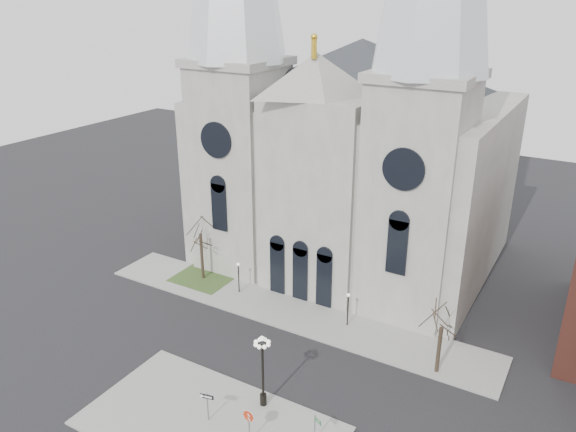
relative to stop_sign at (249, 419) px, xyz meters
The scene contains 13 objects.
ground 8.16m from the stop_sign, 142.46° to the left, with size 160.00×160.00×0.00m, color black.
sidewalk_near 3.80m from the stop_sign, behind, with size 18.00×10.00×0.14m, color gray.
sidewalk_far 17.13m from the stop_sign, 111.63° to the left, with size 40.00×6.00×0.14m, color gray.
grass_patch 24.18m from the stop_sign, 135.76° to the left, with size 6.00×5.00×0.18m, color #324E21.
cathedral 32.83m from the stop_sign, 102.77° to the left, with size 33.00×26.66×54.00m.
tree_left 24.38m from the stop_sign, 135.76° to the left, with size 3.20×3.20×7.50m.
tree_right 16.53m from the stop_sign, 57.73° to the left, with size 3.20×3.20×6.00m.
ped_lamp_left 20.42m from the stop_sign, 126.94° to the left, with size 0.32×0.32×3.26m.
ped_lamp_right 16.33m from the stop_sign, 90.96° to the left, with size 0.32×0.32×3.26m.
stop_sign is the anchor object (origin of this frame).
globe_lamp 4.15m from the stop_sign, 108.11° to the left, with size 1.44×1.44×5.92m.
one_way_sign 3.67m from the stop_sign, behind, with size 1.00×0.27×2.32m.
street_name_sign 4.48m from the stop_sign, 29.94° to the left, with size 0.64×0.31×2.16m.
Camera 1 is at (23.45, -29.02, 28.48)m, focal length 35.00 mm.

